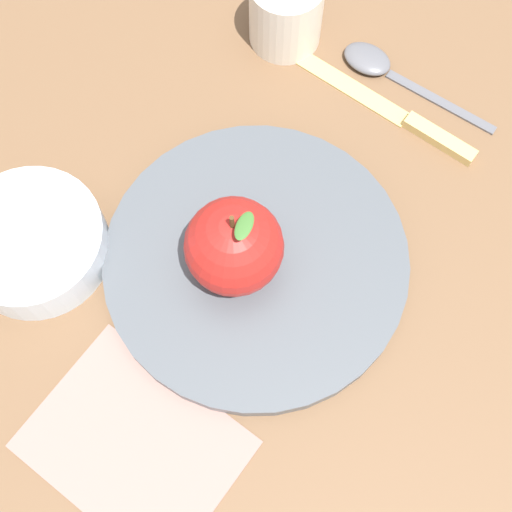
% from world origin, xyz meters
% --- Properties ---
extents(ground_plane, '(2.40, 2.40, 0.00)m').
position_xyz_m(ground_plane, '(0.00, 0.00, 0.00)').
color(ground_plane, brown).
extents(dinner_plate, '(0.26, 0.26, 0.02)m').
position_xyz_m(dinner_plate, '(-0.02, -0.04, 0.01)').
color(dinner_plate, '#4C5156').
rests_on(dinner_plate, ground_plane).
extents(apple, '(0.08, 0.08, 0.09)m').
position_xyz_m(apple, '(-0.03, -0.05, 0.06)').
color(apple, '#B21E19').
rests_on(apple, dinner_plate).
extents(side_bowl, '(0.13, 0.13, 0.04)m').
position_xyz_m(side_bowl, '(-0.19, -0.12, 0.02)').
color(side_bowl, silver).
rests_on(side_bowl, ground_plane).
extents(cup, '(0.07, 0.07, 0.07)m').
position_xyz_m(cup, '(-0.10, 0.19, 0.04)').
color(cup, silver).
rests_on(cup, ground_plane).
extents(knife, '(0.21, 0.05, 0.01)m').
position_xyz_m(knife, '(0.03, 0.15, 0.00)').
color(knife, '#D8B766').
rests_on(knife, ground_plane).
extents(spoon, '(0.16, 0.04, 0.01)m').
position_xyz_m(spoon, '(0.00, 0.19, 0.01)').
color(spoon, '#59595E').
rests_on(spoon, ground_plane).
extents(linen_napkin, '(0.18, 0.15, 0.00)m').
position_xyz_m(linen_napkin, '(-0.03, -0.22, 0.00)').
color(linen_napkin, gray).
rests_on(linen_napkin, ground_plane).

